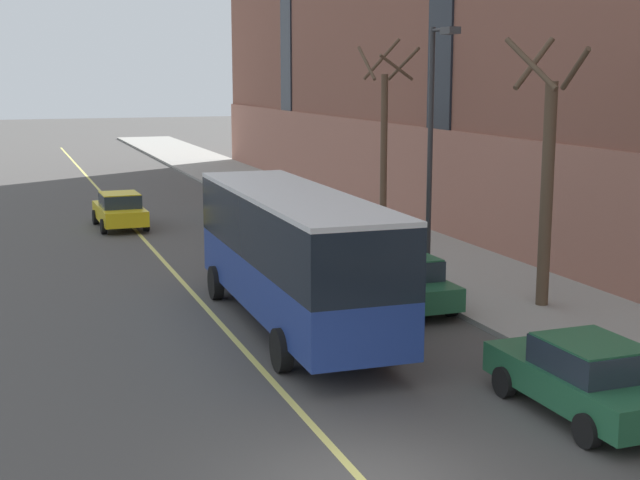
{
  "coord_description": "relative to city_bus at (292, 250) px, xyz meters",
  "views": [
    {
      "loc": [
        -5.22,
        -12.34,
        6.58
      ],
      "look_at": [
        3.49,
        11.89,
        1.8
      ],
      "focal_mm": 50.0,
      "sensor_mm": 36.0,
      "label": 1
    }
  ],
  "objects": [
    {
      "name": "parked_car_silver_3",
      "position": [
        3.3,
        18.68,
        -1.32
      ],
      "size": [
        1.93,
        4.43,
        1.56
      ],
      "color": "#B7B7BC",
      "rests_on": "ground"
    },
    {
      "name": "street_tree_far_uptown",
      "position": [
        7.24,
        -0.58,
        1.75
      ],
      "size": [
        2.01,
        2.06,
        7.48
      ],
      "color": "brown",
      "rests_on": "sidewalk"
    },
    {
      "name": "parked_car_red_0",
      "position": [
        3.42,
        8.86,
        -1.32
      ],
      "size": [
        2.03,
        4.3,
        1.56
      ],
      "color": "#B21E19",
      "rests_on": "ground"
    },
    {
      "name": "city_bus",
      "position": [
        0.0,
        0.0,
        0.0
      ],
      "size": [
        2.94,
        10.88,
        3.62
      ],
      "color": "navy",
      "rests_on": "ground"
    },
    {
      "name": "taxi_cab",
      "position": [
        -2.23,
        17.48,
        -1.32
      ],
      "size": [
        2.07,
        4.41,
        1.56
      ],
      "color": "yellow",
      "rests_on": "ground"
    },
    {
      "name": "lane_centerline",
      "position": [
        -1.7,
        -6.24,
        -2.1
      ],
      "size": [
        0.16,
        140.0,
        0.01
      ],
      "primitive_type": "cube",
      "color": "#E0D66B",
      "rests_on": "ground"
    },
    {
      "name": "parked_car_green_2",
      "position": [
        3.46,
        -7.74,
        -1.32
      ],
      "size": [
        2.03,
        4.45,
        1.56
      ],
      "color": "#23603D",
      "rests_on": "ground"
    },
    {
      "name": "street_lamp",
      "position": [
        5.24,
        2.4,
        2.76
      ],
      "size": [
        0.36,
        1.48,
        7.82
      ],
      "color": "#2D2D30",
      "rests_on": "sidewalk"
    },
    {
      "name": "street_tree_far_downtown",
      "position": [
        7.29,
        10.65,
        2.02
      ],
      "size": [
        2.03,
        2.12,
        7.86
      ],
      "color": "brown",
      "rests_on": "sidewalk"
    },
    {
      "name": "parked_car_green_4",
      "position": [
        3.57,
        0.9,
        -1.32
      ],
      "size": [
        2.06,
        4.24,
        1.56
      ],
      "color": "#23603D",
      "rests_on": "ground"
    }
  ]
}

